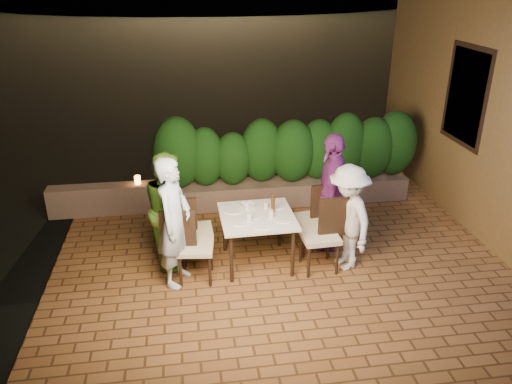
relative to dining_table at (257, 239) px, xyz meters
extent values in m
plane|color=black|center=(0.67, -0.35, -0.40)|extent=(400.00, 400.00, 0.00)
cube|color=brown|center=(0.67, 0.15, -0.45)|extent=(7.00, 6.00, 0.15)
cube|color=olive|center=(4.27, 1.65, 2.12)|extent=(1.60, 5.00, 5.00)
cube|color=black|center=(3.49, 1.15, 1.62)|extent=(0.08, 1.00, 1.40)
cube|color=black|center=(3.48, 1.15, 1.62)|extent=(0.06, 1.15, 1.55)
cube|color=brown|center=(0.87, 1.95, -0.17)|extent=(4.20, 0.55, 0.40)
cube|color=brown|center=(-2.13, 1.95, -0.12)|extent=(2.20, 0.30, 0.50)
ellipsoid|color=black|center=(2.67, 59.65, -4.38)|extent=(52.00, 40.00, 22.00)
cylinder|color=white|center=(-0.24, -0.20, 0.38)|extent=(0.22, 0.22, 0.01)
cylinder|color=white|center=(-0.31, 0.17, 0.38)|extent=(0.24, 0.24, 0.01)
cylinder|color=white|center=(0.32, -0.19, 0.38)|extent=(0.23, 0.23, 0.01)
cylinder|color=white|center=(0.31, 0.22, 0.38)|extent=(0.21, 0.21, 0.01)
cylinder|color=white|center=(-0.04, -0.02, 0.38)|extent=(0.22, 0.22, 0.01)
cylinder|color=white|center=(0.02, -0.32, 0.38)|extent=(0.22, 0.22, 0.01)
cylinder|color=silver|center=(-0.13, -0.17, 0.43)|extent=(0.07, 0.07, 0.12)
cylinder|color=silver|center=(-0.11, 0.20, 0.43)|extent=(0.07, 0.07, 0.11)
cylinder|color=silver|center=(0.17, -0.11, 0.43)|extent=(0.07, 0.07, 0.12)
cylinder|color=silver|center=(0.15, 0.18, 0.42)|extent=(0.06, 0.06, 0.10)
imported|color=white|center=(-0.08, 0.28, 0.40)|extent=(0.25, 0.25, 0.05)
imported|color=#C2DCF9|center=(-1.11, -0.29, 0.50)|extent=(0.62, 0.74, 1.74)
imported|color=#84D542|center=(-1.18, 0.25, 0.44)|extent=(0.73, 0.88, 1.62)
imported|color=silver|center=(1.19, -0.26, 0.37)|extent=(0.75, 1.06, 1.50)
imported|color=#76287A|center=(1.13, 0.31, 0.51)|extent=(0.76, 1.12, 1.76)
cylinder|color=orange|center=(-1.74, 1.95, 0.20)|extent=(0.10, 0.10, 0.14)
camera|label=1|loc=(-0.90, -5.98, 3.42)|focal=35.00mm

